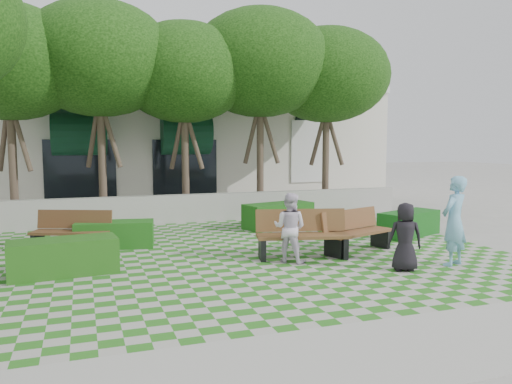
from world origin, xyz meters
name	(u,v)px	position (x,y,z in m)	size (l,w,h in m)	color
ground	(257,265)	(0.00, 0.00, 0.00)	(90.00, 90.00, 0.00)	gray
lawn	(243,255)	(0.00, 1.00, 0.01)	(12.00, 12.00, 0.00)	#2B721E
sidewalk_south	(383,352)	(0.00, -4.70, 0.01)	(16.00, 2.00, 0.01)	#9E9B93
retaining_wall	(194,208)	(0.00, 6.20, 0.45)	(15.00, 0.36, 0.90)	#9E9B93
bench_east	(356,232)	(2.64, 0.44, 0.48)	(2.00, 1.24, 1.00)	brown
bench_mid	(302,235)	(1.18, 0.29, 0.52)	(2.16, 1.14, 1.08)	brown
bench_west	(72,232)	(-3.72, 2.80, 0.46)	(1.92, 1.25, 0.96)	#51331C
hedge_east	(409,224)	(5.11, 1.75, 0.34)	(1.95, 0.78, 0.68)	#134A18
hedge_midright	(278,215)	(2.16, 4.18, 0.38)	(2.14, 0.86, 0.75)	#164A13
hedge_midleft	(115,234)	(-2.73, 2.83, 0.33)	(1.86, 0.74, 0.65)	#184E15
hedge_west	(63,257)	(-3.85, 0.52, 0.35)	(2.02, 0.81, 0.71)	#1C4B14
person_blue	(454,221)	(3.89, -1.40, 0.95)	(0.69, 0.45, 1.90)	#76B5D7
person_dark	(405,237)	(2.65, -1.44, 0.70)	(0.68, 0.44, 1.39)	black
person_white	(290,228)	(0.75, 0.00, 0.76)	(0.74, 0.57, 1.51)	silver
tree_row	(134,56)	(-1.86, 5.95, 5.18)	(17.70, 13.40, 7.41)	#47382B
building	(178,144)	(0.93, 14.08, 2.52)	(18.00, 8.92, 5.15)	silver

